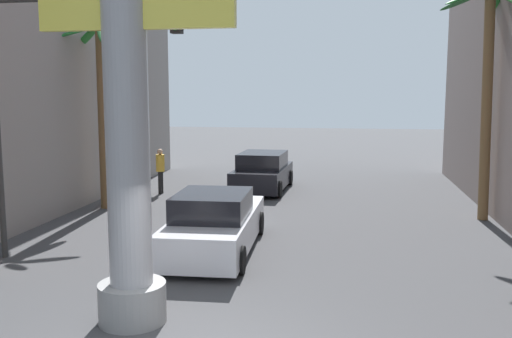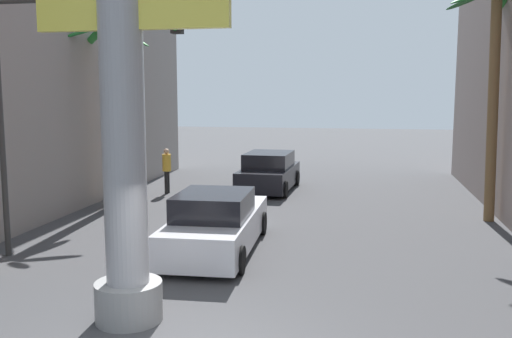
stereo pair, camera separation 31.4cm
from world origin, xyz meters
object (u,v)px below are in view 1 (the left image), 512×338
object	(u,v)px
traffic_light_mast	(57,77)
palm_tree_mid_left	(104,99)
street_lamp	(510,69)
palm_tree_mid_right	(488,72)
car_far	(263,172)
neon_sign_pole	(124,17)
car_lead	(215,224)
pedestrian_far_left	(160,168)

from	to	relation	value
traffic_light_mast	palm_tree_mid_left	world-z (taller)	palm_tree_mid_left
street_lamp	palm_tree_mid_right	xyz separation A→B (m)	(0.43, 4.21, 0.06)
car_far	neon_sign_pole	bearing A→B (deg)	-90.91
car_lead	palm_tree_mid_right	world-z (taller)	palm_tree_mid_right
street_lamp	pedestrian_far_left	distance (m)	13.48
pedestrian_far_left	traffic_light_mast	bearing A→B (deg)	-85.78
neon_sign_pole	street_lamp	distance (m)	9.15
street_lamp	car_far	xyz separation A→B (m)	(-7.19, 8.34, -3.80)
car_lead	palm_tree_mid_right	size ratio (longest dim) A/B	0.73
neon_sign_pole	car_far	distance (m)	14.39
car_far	palm_tree_mid_right	distance (m)	9.49
palm_tree_mid_right	street_lamp	bearing A→B (deg)	-95.81
neon_sign_pole	street_lamp	world-z (taller)	neon_sign_pole
street_lamp	traffic_light_mast	xyz separation A→B (m)	(-10.38, -2.08, -0.19)
pedestrian_far_left	neon_sign_pole	bearing A→B (deg)	-73.42
palm_tree_mid_left	pedestrian_far_left	distance (m)	4.11
neon_sign_pole	palm_tree_mid_right	world-z (taller)	neon_sign_pole
palm_tree_mid_right	car_far	bearing A→B (deg)	151.51
car_far	pedestrian_far_left	world-z (taller)	pedestrian_far_left
traffic_light_mast	car_far	xyz separation A→B (m)	(3.19, 10.42, -3.62)
traffic_light_mast	pedestrian_far_left	xyz separation A→B (m)	(-0.66, 8.98, -3.31)
neon_sign_pole	traffic_light_mast	world-z (taller)	neon_sign_pole
car_lead	car_far	xyz separation A→B (m)	(-0.18, 9.11, 0.03)
car_far	palm_tree_mid_right	size ratio (longest dim) A/B	0.61
traffic_light_mast	car_far	world-z (taller)	traffic_light_mast
neon_sign_pole	palm_tree_mid_left	xyz separation A→B (m)	(-4.58, 9.28, -1.48)
neon_sign_pole	pedestrian_far_left	world-z (taller)	neon_sign_pole
palm_tree_mid_right	palm_tree_mid_left	xyz separation A→B (m)	(-12.42, -0.25, -0.85)
car_far	palm_tree_mid_left	xyz separation A→B (m)	(-4.80, -4.38, 3.02)
car_lead	car_far	size ratio (longest dim) A/B	1.18
traffic_light_mast	car_far	distance (m)	11.49
palm_tree_mid_left	neon_sign_pole	bearing A→B (deg)	-63.72
palm_tree_mid_left	traffic_light_mast	bearing A→B (deg)	-75.10
street_lamp	palm_tree_mid_right	size ratio (longest dim) A/B	1.04
traffic_light_mast	palm_tree_mid_right	bearing A→B (deg)	30.20
traffic_light_mast	pedestrian_far_left	world-z (taller)	traffic_light_mast
neon_sign_pole	car_far	world-z (taller)	neon_sign_pole
street_lamp	palm_tree_mid_left	world-z (taller)	street_lamp
palm_tree_mid_right	pedestrian_far_left	xyz separation A→B (m)	(-11.47, 2.69, -3.55)
car_lead	car_far	world-z (taller)	same
palm_tree_mid_right	palm_tree_mid_left	bearing A→B (deg)	-178.84
street_lamp	car_far	bearing A→B (deg)	130.74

